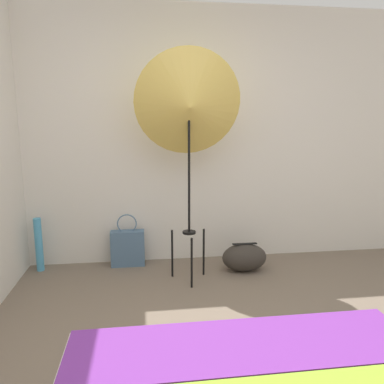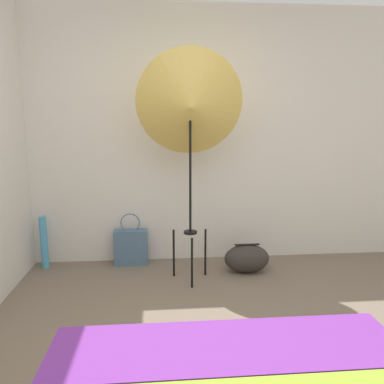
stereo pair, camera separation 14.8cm
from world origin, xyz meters
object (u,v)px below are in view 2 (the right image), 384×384
object	(u,v)px
duffel_bag	(247,258)
paper_roll	(44,242)
photo_umbrella	(190,106)
tote_bag	(131,247)

from	to	relation	value
duffel_bag	paper_roll	world-z (taller)	paper_roll
duffel_bag	photo_umbrella	bearing A→B (deg)	-166.91
photo_umbrella	duffel_bag	size ratio (longest dim) A/B	4.71
photo_umbrella	paper_roll	xyz separation A→B (m)	(-1.44, 0.41, -1.33)
duffel_bag	tote_bag	bearing A→B (deg)	165.48
photo_umbrella	duffel_bag	xyz separation A→B (m)	(0.57, 0.13, -1.46)
tote_bag	duffel_bag	bearing A→B (deg)	-14.52
photo_umbrella	tote_bag	world-z (taller)	photo_umbrella
tote_bag	duffel_bag	xyz separation A→B (m)	(1.15, -0.30, -0.05)
tote_bag	photo_umbrella	bearing A→B (deg)	-36.48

